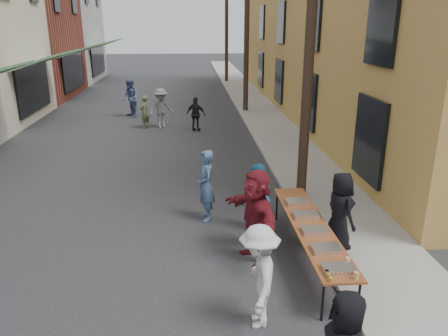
{
  "coord_description": "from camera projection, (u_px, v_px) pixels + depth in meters",
  "views": [
    {
      "loc": [
        1.38,
        -7.74,
        4.53
      ],
      "look_at": [
        2.13,
        1.85,
        1.3
      ],
      "focal_mm": 35.0,
      "sensor_mm": 36.0,
      "label": 1
    }
  ],
  "objects": [
    {
      "name": "condiment_jar_a",
      "position": [
        331.0,
        280.0,
        6.66
      ],
      "size": [
        0.07,
        0.07,
        0.08
      ],
      "primitive_type": "cylinder",
      "color": "#A57F26",
      "rests_on": "serving_table"
    },
    {
      "name": "passerby_far",
      "position": [
        130.0,
        98.0,
        21.59
      ],
      "size": [
        1.06,
        1.15,
        1.89
      ],
      "primitive_type": "imported",
      "rotation": [
        0.0,
        0.0,
        5.2
      ],
      "color": "#495A8D",
      "rests_on": "ground"
    },
    {
      "name": "guest_queue_back",
      "position": [
        256.0,
        216.0,
        8.49
      ],
      "size": [
        1.14,
        1.84,
        1.89
      ],
      "primitive_type": "imported",
      "rotation": [
        0.0,
        0.0,
        -1.21
      ],
      "color": "maroon",
      "rests_on": "ground"
    },
    {
      "name": "utility_pole_near",
      "position": [
        311.0,
        23.0,
        10.38
      ],
      "size": [
        0.26,
        0.26,
        9.0
      ],
      "primitive_type": "cylinder",
      "color": "#2D2116",
      "rests_on": "ground"
    },
    {
      "name": "guest_front_d",
      "position": [
        259.0,
        277.0,
        6.65
      ],
      "size": [
        0.72,
        1.14,
        1.69
      ],
      "primitive_type": "imported",
      "rotation": [
        0.0,
        0.0,
        -1.66
      ],
      "color": "silver",
      "rests_on": "ground"
    },
    {
      "name": "server",
      "position": [
        340.0,
        211.0,
        8.81
      ],
      "size": [
        0.7,
        0.89,
        1.62
      ],
      "primitive_type": "imported",
      "rotation": [
        0.0,
        0.0,
        1.82
      ],
      "color": "black",
      "rests_on": "sidewalk"
    },
    {
      "name": "guest_front_c",
      "position": [
        257.0,
        199.0,
        9.7
      ],
      "size": [
        0.61,
        0.78,
        1.59
      ],
      "primitive_type": "imported",
      "rotation": [
        0.0,
        0.0,
        -1.56
      ],
      "color": "#226B8E",
      "rests_on": "ground"
    },
    {
      "name": "catering_tray_buns_end",
      "position": [
        297.0,
        202.0,
        9.56
      ],
      "size": [
        0.5,
        0.33,
        0.08
      ],
      "primitive_type": "cube",
      "color": "tan",
      "rests_on": "serving_table"
    },
    {
      "name": "catering_tray_buns",
      "position": [
        315.0,
        230.0,
        8.24
      ],
      "size": [
        0.5,
        0.33,
        0.08
      ],
      "primitive_type": "cube",
      "color": "tan",
      "rests_on": "serving_table"
    },
    {
      "name": "utility_pole_mid",
      "position": [
        247.0,
        22.0,
        21.72
      ],
      "size": [
        0.26,
        0.26,
        9.0
      ],
      "primitive_type": "cylinder",
      "color": "#2D2116",
      "rests_on": "ground"
    },
    {
      "name": "utility_pole_far",
      "position": [
        227.0,
        22.0,
        33.06
      ],
      "size": [
        0.26,
        0.26,
        9.0
      ],
      "primitive_type": "cylinder",
      "color": "#2D2116",
      "rests_on": "ground"
    },
    {
      "name": "guest_front_b",
      "position": [
        206.0,
        186.0,
        10.29
      ],
      "size": [
        0.52,
        0.69,
        1.72
      ],
      "primitive_type": "imported",
      "rotation": [
        0.0,
        0.0,
        -1.38
      ],
      "color": "#47648B",
      "rests_on": "ground"
    },
    {
      "name": "catering_tray_foil_d",
      "position": [
        306.0,
        215.0,
        8.9
      ],
      "size": [
        0.5,
        0.33,
        0.08
      ],
      "primitive_type": "cube",
      "color": "#B2B2B7",
      "rests_on": "serving_table"
    },
    {
      "name": "serving_table",
      "position": [
        311.0,
        227.0,
        8.55
      ],
      "size": [
        0.7,
        4.0,
        0.75
      ],
      "color": "brown",
      "rests_on": "ground"
    },
    {
      "name": "cup_stack",
      "position": [
        356.0,
        276.0,
        6.73
      ],
      "size": [
        0.08,
        0.08,
        0.12
      ],
      "primitive_type": "cylinder",
      "color": "tan",
      "rests_on": "serving_table"
    },
    {
      "name": "catering_tray_foil_b",
      "position": [
        326.0,
        249.0,
        7.58
      ],
      "size": [
        0.5,
        0.33,
        0.08
      ],
      "primitive_type": "cube",
      "color": "#B2B2B7",
      "rests_on": "serving_table"
    },
    {
      "name": "ground",
      "position": [
        124.0,
        262.0,
        8.66
      ],
      "size": [
        120.0,
        120.0,
        0.0
      ],
      "primitive_type": "plane",
      "color": "#28282B",
      "rests_on": "ground"
    },
    {
      "name": "passerby_mid",
      "position": [
        196.0,
        114.0,
        18.83
      ],
      "size": [
        0.94,
        0.68,
        1.48
      ],
      "primitive_type": "imported",
      "rotation": [
        0.0,
        0.0,
        2.73
      ],
      "color": "black",
      "rests_on": "ground"
    },
    {
      "name": "building_ochre",
      "position": [
        389.0,
        12.0,
        21.12
      ],
      "size": [
        10.0,
        28.0,
        10.0
      ],
      "primitive_type": "cube",
      "color": "gold",
      "rests_on": "ground"
    },
    {
      "name": "guest_front_e",
      "position": [
        252.0,
        212.0,
        9.11
      ],
      "size": [
        0.69,
        0.98,
        1.54
      ],
      "primitive_type": "imported",
      "rotation": [
        0.0,
        0.0,
        -1.19
      ],
      "color": "#576339",
      "rests_on": "ground"
    },
    {
      "name": "passerby_right",
      "position": [
        145.0,
        112.0,
        19.39
      ],
      "size": [
        0.54,
        0.63,
        1.45
      ],
      "primitive_type": "imported",
      "rotation": [
        0.0,
        0.0,
        4.28
      ],
      "color": "#54663B",
      "rests_on": "ground"
    },
    {
      "name": "passerby_left",
      "position": [
        161.0,
        108.0,
        19.38
      ],
      "size": [
        1.31,
        1.09,
        1.76
      ],
      "primitive_type": "imported",
      "rotation": [
        0.0,
        0.0,
        0.46
      ],
      "color": "slate",
      "rests_on": "ground"
    },
    {
      "name": "catering_tray_sausage",
      "position": [
        338.0,
        269.0,
        6.96
      ],
      "size": [
        0.5,
        0.33,
        0.08
      ],
      "primitive_type": "cube",
      "color": "maroon",
      "rests_on": "serving_table"
    },
    {
      "name": "condiment_jar_c",
      "position": [
        327.0,
        273.0,
        6.85
      ],
      "size": [
        0.07,
        0.07,
        0.08
      ],
      "primitive_type": "cylinder",
      "color": "#A57F26",
      "rests_on": "serving_table"
    },
    {
      "name": "sidewalk",
      "position": [
        258.0,
        111.0,
        23.19
      ],
      "size": [
        2.2,
        60.0,
        0.1
      ],
      "primitive_type": "cube",
      "color": "gray",
      "rests_on": "ground"
    },
    {
      "name": "condiment_jar_b",
      "position": [
        329.0,
        276.0,
        6.76
      ],
      "size": [
        0.07,
        0.07,
        0.08
      ],
      "primitive_type": "cylinder",
      "color": "#A57F26",
      "rests_on": "serving_table"
    }
  ]
}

